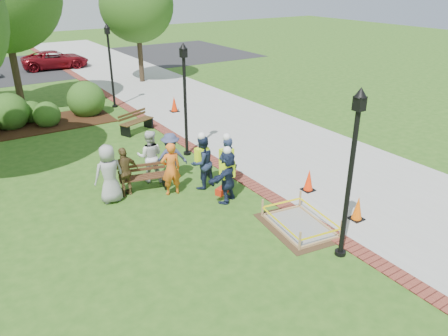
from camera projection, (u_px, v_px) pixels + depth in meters
ground at (232, 217)px, 12.65m from camera, size 100.00×100.00×0.00m
sidewalk at (204, 109)px, 22.80m from camera, size 6.00×60.00×0.02m
brick_edging at (147, 119)px, 21.17m from camera, size 0.50×60.00×0.03m
mulch_bed at (35, 125)px, 20.33m from camera, size 7.00×3.00×0.05m
parking_lot at (34, 67)px, 33.33m from camera, size 36.00×12.00×0.01m
wet_concrete_pad at (300, 220)px, 12.07m from camera, size 2.00×2.51×0.55m
bench_near at (144, 183)px, 14.16m from camera, size 1.61×0.87×0.83m
bench_far at (137, 126)px, 19.42m from camera, size 1.73×1.13×0.89m
cone_front at (358, 209)px, 12.38m from camera, size 0.37×0.37×0.74m
cone_back at (309, 181)px, 14.06m from camera, size 0.38×0.38×0.75m
cone_far at (174, 104)px, 22.26m from camera, size 0.41×0.41×0.81m
toolbox at (222, 191)px, 13.97m from camera, size 0.50×0.40×0.22m
lamp_near at (352, 164)px, 9.97m from camera, size 0.28×0.28×4.26m
lamp_mid at (185, 92)px, 16.10m from camera, size 0.28×0.28×4.26m
lamp_far at (110, 60)px, 22.23m from camera, size 0.28×0.28×4.26m
tree_right at (137, 5)px, 26.89m from camera, size 4.55×4.55×7.03m
shrub_b at (12, 128)px, 20.09m from camera, size 1.74×1.74×1.74m
shrub_c at (49, 126)px, 20.35m from camera, size 1.23×1.23×1.23m
shrub_d at (88, 115)px, 21.94m from camera, size 1.84×1.84×1.84m
shrub_e at (33, 121)px, 20.93m from camera, size 1.08×1.08×1.08m
casual_person_a at (109, 174)px, 13.20m from camera, size 0.59×0.39×1.85m
casual_person_b at (171, 169)px, 13.67m from camera, size 0.60×0.43×1.74m
casual_person_c at (150, 156)px, 14.55m from camera, size 0.68×0.60×1.79m
casual_person_d at (125, 172)px, 13.61m from camera, size 0.57×0.42×1.61m
casual_person_e at (171, 157)px, 14.62m from camera, size 0.62×0.51×1.68m
hivis_worker_a at (227, 174)px, 13.22m from camera, size 0.63×0.55×1.81m
hivis_worker_b at (226, 162)px, 14.01m from camera, size 0.63×0.49×1.91m
hivis_worker_c at (202, 161)px, 14.06m from camera, size 0.63×0.47×1.92m
parked_car_c at (57, 68)px, 32.82m from camera, size 2.29×4.54×1.43m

